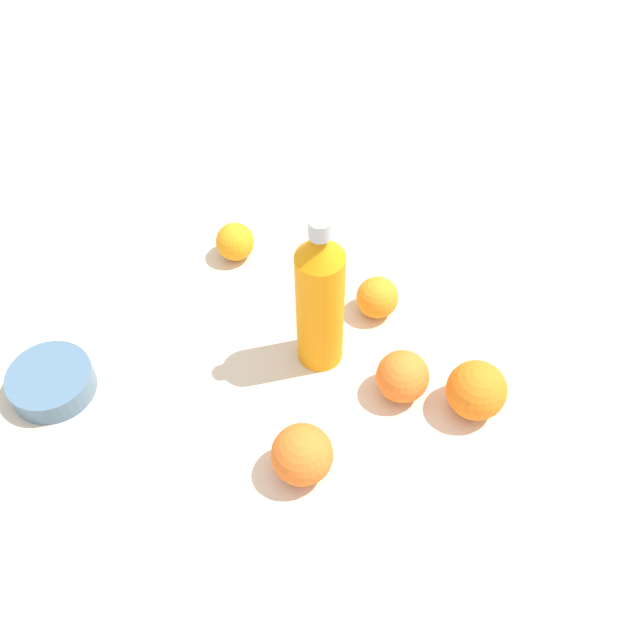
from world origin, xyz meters
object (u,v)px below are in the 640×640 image
orange_4 (403,376)px  orange_1 (302,455)px  ceramic_bowl (51,382)px  orange_2 (377,297)px  orange_3 (476,390)px  water_bottle (320,299)px  orange_0 (235,242)px

orange_4 → orange_1: bearing=-142.8°
ceramic_bowl → orange_2: bearing=12.8°
orange_1 → orange_3: size_ratio=0.97×
orange_1 → orange_3: (0.24, 0.08, 0.00)m
orange_4 → ceramic_bowl: (-0.49, 0.04, -0.02)m
water_bottle → ceramic_bowl: water_bottle is taller
orange_1 → ceramic_bowl: size_ratio=0.68×
orange_1 → orange_2: (0.13, 0.26, -0.01)m
orange_0 → orange_2: orange_2 is taller
orange_0 → orange_4: (0.23, -0.29, 0.01)m
orange_1 → orange_2: size_ratio=1.25×
orange_1 → ceramic_bowl: orange_1 is taller
orange_0 → orange_3: bearing=-44.6°
orange_1 → orange_3: 0.26m
orange_0 → ceramic_bowl: orange_0 is taller
orange_0 → orange_2: 0.26m
orange_3 → orange_1: bearing=-162.2°
orange_2 → orange_3: bearing=-58.8°
orange_0 → ceramic_bowl: bearing=-136.6°
orange_3 → ceramic_bowl: size_ratio=0.70×
orange_1 → orange_4: size_ratio=1.09×
orange_3 → orange_2: bearing=121.2°
water_bottle → orange_3: water_bottle is taller
water_bottle → orange_4: bearing=-10.2°
orange_3 → orange_0: bearing=135.4°
water_bottle → ceramic_bowl: size_ratio=2.26×
water_bottle → orange_1: bearing=-77.0°
water_bottle → orange_1: water_bottle is taller
orange_2 → orange_4: size_ratio=0.87×
orange_1 → orange_3: bearing=17.8°
water_bottle → orange_0: water_bottle is taller
ceramic_bowl → water_bottle: bearing=4.9°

